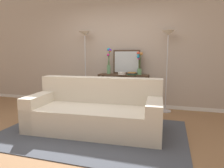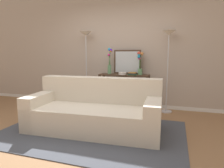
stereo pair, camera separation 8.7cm
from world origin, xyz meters
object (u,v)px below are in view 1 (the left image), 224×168
floor_lamp_left (85,48)px  book_stack (132,74)px  vase_tall_flowers (109,62)px  book_row_under_console (111,105)px  wall_mirror (126,62)px  vase_short_flowers (139,63)px  fruit_bowl (122,73)px  couch (96,112)px  floor_lamp_right (168,49)px  console_table (123,86)px

floor_lamp_left → book_stack: (1.21, -0.13, -0.59)m
vase_tall_flowers → book_row_under_console: vase_tall_flowers is taller
wall_mirror → vase_tall_flowers: size_ratio=1.05×
book_stack → book_row_under_console: book_stack is taller
vase_tall_flowers → book_stack: (0.59, -0.13, -0.25)m
vase_short_flowers → fruit_bowl: size_ratio=2.88×
floor_lamp_left → couch: bearing=-60.3°
floor_lamp_left → wall_mirror: bearing=5.6°
vase_short_flowers → book_row_under_console: vase_short_flowers is taller
couch → fruit_bowl: size_ratio=12.42×
wall_mirror → book_row_under_console: size_ratio=1.84×
couch → floor_lamp_right: (1.13, 1.47, 1.11)m
console_table → book_row_under_console: 0.59m
floor_lamp_left → floor_lamp_right: bearing=0.0°
couch → book_row_under_console: size_ratio=6.48×
floor_lamp_left → vase_short_flowers: floor_lamp_left is taller
console_table → vase_tall_flowers: size_ratio=1.90×
book_row_under_console → console_table: bearing=0.0°
vase_tall_flowers → book_row_under_console: 1.06m
fruit_bowl → book_row_under_console: 0.86m
floor_lamp_right → fruit_bowl: 1.15m
console_table → wall_mirror: size_ratio=1.81×
book_stack → book_row_under_console: size_ratio=0.56×
vase_short_flowers → fruit_bowl: 0.47m
wall_mirror → vase_short_flowers: (0.32, -0.11, -0.01)m
couch → vase_tall_flowers: vase_tall_flowers is taller
floor_lamp_left → book_row_under_console: (0.68, -0.03, -1.40)m
couch → fruit_bowl: bearing=84.3°
console_table → book_stack: book_stack is taller
vase_short_flowers → book_stack: (-0.14, -0.12, -0.25)m
floor_lamp_left → console_table: bearing=-2.0°
couch → floor_lamp_right: bearing=52.5°
couch → wall_mirror: wall_mirror is taller
console_table → couch: bearing=-95.9°
couch → wall_mirror: 1.78m
floor_lamp_left → vase_short_flowers: (1.35, -0.01, -0.34)m
vase_tall_flowers → vase_short_flowers: size_ratio=1.17×
console_table → floor_lamp_right: size_ratio=0.65×
couch → vase_tall_flowers: 1.69m
vase_tall_flowers → wall_mirror: bearing=13.6°
couch → wall_mirror: (0.19, 1.57, 0.81)m
console_table → book_stack: 0.38m
wall_mirror → vase_tall_flowers: bearing=-166.4°
floor_lamp_left → book_stack: 1.35m
console_table → floor_lamp_right: 1.30m
floor_lamp_right → wall_mirror: size_ratio=2.78×
wall_mirror → book_stack: 0.39m
book_stack → console_table: bearing=156.5°
couch → floor_lamp_left: (-0.84, 1.47, 1.14)m
fruit_bowl → book_row_under_console: size_ratio=0.52×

